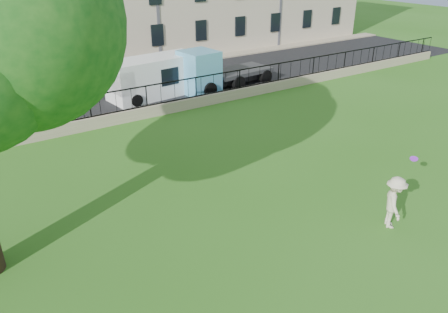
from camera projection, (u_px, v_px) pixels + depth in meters
ground at (303, 222)px, 14.30m from camera, size 120.00×120.00×0.00m
retaining_wall at (148, 112)px, 23.19m from camera, size 50.00×0.40×0.60m
iron_railing at (146, 96)px, 22.82m from camera, size 50.00×0.05×1.13m
street at (116, 95)px, 26.84m from camera, size 60.00×9.00×0.01m
sidewalk at (89, 76)px, 30.73m from camera, size 60.00×1.40×0.12m
man at (394, 203)px, 13.75m from camera, size 1.23×1.29×1.76m
frisbee at (414, 159)px, 14.96m from camera, size 0.35×0.36×0.12m
white_van at (155, 77)px, 26.23m from camera, size 5.79×2.77×2.34m
blue_truck at (226, 67)px, 27.87m from camera, size 6.40×2.82×2.60m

